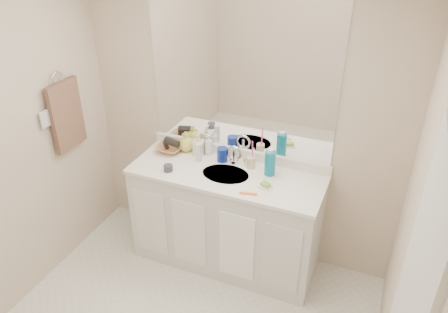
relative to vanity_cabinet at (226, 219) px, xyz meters
name	(u,v)px	position (x,y,z in m)	size (l,w,h in m)	color
wall_back	(240,121)	(0.00, 0.28, 0.77)	(2.60, 0.02, 2.40)	beige
wall_right	(407,283)	(1.30, -1.02, 0.77)	(0.02, 2.60, 2.40)	beige
vanity_cabinet	(226,219)	(0.00, 0.00, 0.00)	(1.50, 0.55, 0.85)	silver
countertop	(226,174)	(0.00, 0.00, 0.44)	(1.52, 0.57, 0.03)	white
backsplash	(239,153)	(0.00, 0.26, 0.50)	(1.52, 0.03, 0.08)	white
sink_basin	(225,175)	(0.00, -0.02, 0.44)	(0.37, 0.37, 0.02)	beige
faucet	(234,157)	(0.00, 0.16, 0.51)	(0.02, 0.02, 0.11)	silver
mirror	(240,78)	(0.00, 0.27, 1.14)	(1.48, 0.01, 1.20)	white
blue_mug	(222,155)	(-0.10, 0.15, 0.51)	(0.09, 0.09, 0.12)	navy
tan_cup	(251,162)	(0.15, 0.15, 0.50)	(0.07, 0.07, 0.09)	beige
toothbrush	(252,151)	(0.16, 0.15, 0.60)	(0.01, 0.01, 0.18)	#FF43C0
mouthwash_bottle	(270,163)	(0.31, 0.11, 0.55)	(0.08, 0.08, 0.19)	#0C7590
soap_dish	(265,186)	(0.34, -0.08, 0.46)	(0.09, 0.07, 0.01)	white
green_soap	(265,184)	(0.34, -0.08, 0.48)	(0.07, 0.05, 0.02)	#7AC02E
orange_comb	(248,194)	(0.25, -0.21, 0.46)	(0.13, 0.03, 0.01)	orange
dark_jar	(168,168)	(-0.43, -0.15, 0.48)	(0.07, 0.07, 0.05)	#34343B
extra_white_bottle	(199,153)	(-0.27, 0.08, 0.53)	(0.05, 0.05, 0.15)	silver
soap_bottle_white	(209,145)	(-0.25, 0.21, 0.54)	(0.07, 0.07, 0.17)	white
soap_bottle_cream	(199,144)	(-0.32, 0.18, 0.55)	(0.08, 0.08, 0.18)	#F4E4C7
soap_bottle_yellow	(186,141)	(-0.45, 0.20, 0.54)	(0.13, 0.13, 0.17)	#D1CC51
wicker_basket	(170,148)	(-0.57, 0.13, 0.48)	(0.23, 0.23, 0.06)	#B27347
hair_dryer	(172,142)	(-0.55, 0.13, 0.54)	(0.06, 0.06, 0.13)	black
towel_ring	(57,78)	(-1.27, -0.25, 1.12)	(0.11, 0.11, 0.01)	silver
hand_towel	(67,115)	(-1.25, -0.25, 0.82)	(0.04, 0.32, 0.55)	#493227
switch_plate	(45,119)	(-1.27, -0.45, 0.88)	(0.01, 0.09, 0.13)	silver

